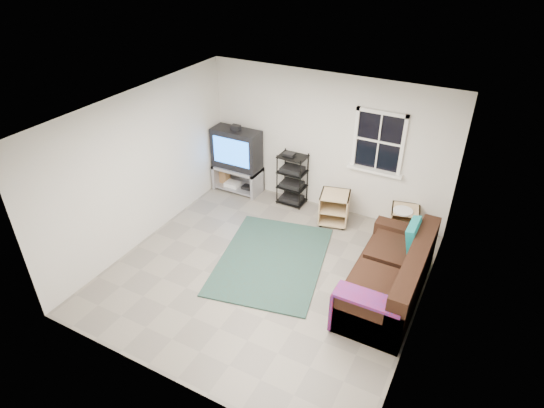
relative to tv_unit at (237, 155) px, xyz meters
The scene contains 8 objects.
room 2.81m from the tv_unit, ahead, with size 4.60×4.62×4.60m.
tv_unit is the anchor object (origin of this frame).
av_rack 1.24m from the tv_unit, ahead, with size 0.53×0.38×1.05m.
side_table_left 2.23m from the tv_unit, ahead, with size 0.61×0.61×0.60m.
side_table_right 3.42m from the tv_unit, ahead, with size 0.56×0.56×0.55m.
sofa 4.00m from the tv_unit, 24.81° to the right, with size 0.95×2.14×0.98m.
shag_rug 2.56m from the tv_unit, 45.66° to the right, with size 1.63×2.25×0.03m, color #322216.
paper_bag 0.71m from the tv_unit, behind, with size 0.28×0.18×0.39m, color olive.
Camera 1 is at (2.69, -4.87, 4.69)m, focal length 30.00 mm.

